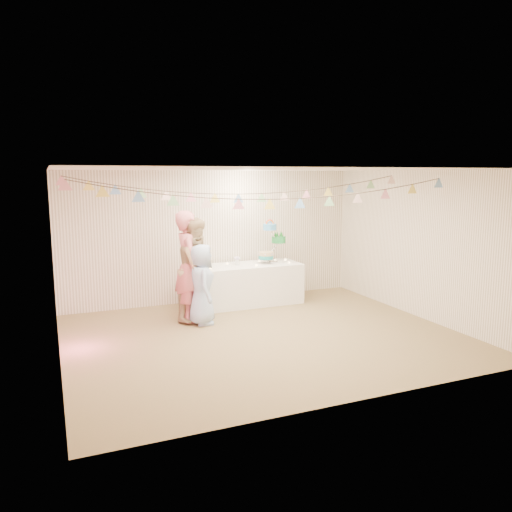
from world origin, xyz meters
name	(u,v)px	position (x,y,z in m)	size (l,w,h in m)	color
floor	(264,336)	(0.00, 0.00, 0.00)	(6.00, 6.00, 0.00)	olive
ceiling	(264,169)	(0.00, 0.00, 2.60)	(6.00, 6.00, 0.00)	silver
back_wall	(214,236)	(0.00, 2.50, 1.30)	(6.00, 6.00, 0.00)	white
front_wall	(357,289)	(0.00, -2.50, 1.30)	(6.00, 6.00, 0.00)	white
left_wall	(54,269)	(-3.00, 0.00, 1.30)	(5.00, 5.00, 0.00)	white
right_wall	(419,244)	(3.00, 0.00, 1.30)	(5.00, 5.00, 0.00)	white
table	(247,284)	(0.50, 1.96, 0.39)	(2.09, 0.84, 0.78)	white
cake_stand	(272,244)	(1.05, 2.01, 1.15)	(0.72, 0.42, 0.80)	silver
cake_bottom	(266,261)	(0.90, 1.95, 0.84)	(0.31, 0.31, 0.15)	teal
cake_middle	(278,245)	(1.23, 2.10, 1.11)	(0.27, 0.27, 0.22)	#1F8F3E
cake_top_tier	(270,233)	(0.99, 1.98, 1.38)	(0.25, 0.25, 0.19)	#4597DA
platter	(220,268)	(-0.08, 1.91, 0.76)	(0.33, 0.33, 0.02)	white
posy	(237,262)	(0.31, 2.01, 0.83)	(0.14, 0.14, 0.17)	white
person_adult_a	(188,266)	(-0.85, 1.33, 0.96)	(0.70, 0.46, 1.92)	#D06D75
person_adult_b	(197,269)	(-0.70, 1.30, 0.90)	(0.87, 0.68, 1.80)	tan
person_child	(202,284)	(-0.70, 1.02, 0.69)	(0.67, 0.44, 1.37)	#A7C1ED
bunting_back	(238,185)	(0.00, 1.10, 2.35)	(5.60, 1.10, 0.40)	pink
bunting_front	(270,189)	(0.00, -0.20, 2.32)	(5.60, 0.90, 0.36)	#72A5E5
tealight_0	(210,268)	(-0.30, 1.81, 0.80)	(0.04, 0.04, 0.03)	#FFD88C
tealight_1	(227,264)	(0.15, 2.14, 0.80)	(0.04, 0.04, 0.03)	#FFD88C
tealight_2	(256,265)	(0.60, 1.74, 0.80)	(0.04, 0.04, 0.03)	#FFD88C
tealight_3	(259,261)	(0.85, 2.18, 0.80)	(0.04, 0.04, 0.03)	#FFD88C
tealight_4	(289,262)	(1.32, 1.78, 0.80)	(0.04, 0.04, 0.03)	#FFD88C
tealight_5	(285,260)	(1.40, 2.11, 0.80)	(0.04, 0.04, 0.03)	#FFD88C
tealight_6	(275,260)	(1.17, 2.11, 0.80)	(0.04, 0.04, 0.03)	#FFD88C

